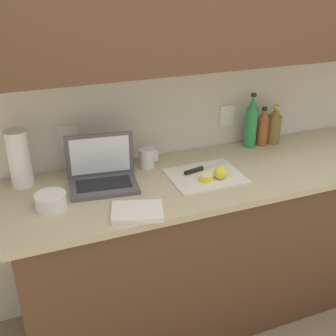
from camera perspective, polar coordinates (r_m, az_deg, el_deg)
ground_plane at (r=2.73m, az=6.79°, el=-17.59°), size 12.00×12.00×0.00m
wall_back at (r=2.22m, az=5.89°, el=17.73°), size 5.20×0.38×2.60m
counter_unit at (r=2.44m, az=7.77°, el=-9.52°), size 2.25×0.64×0.90m
laptop at (r=2.06m, az=-8.89°, el=-0.68°), size 0.35×0.26×0.24m
cutting_board at (r=2.13m, az=5.07°, el=-1.08°), size 0.36×0.30×0.01m
knife at (r=2.17m, az=4.20°, el=-0.18°), size 0.27×0.09×0.02m
lemon_half_cut at (r=2.07m, az=5.21°, el=-1.33°), size 0.06×0.06×0.03m
lemon_whole_beside at (r=2.09m, az=7.10°, el=-0.62°), size 0.06×0.06×0.06m
bottle_green_soda at (r=2.57m, az=14.15°, el=5.54°), size 0.08×0.08×0.23m
bottle_oil_tall at (r=2.52m, az=12.70°, el=5.32°), size 0.07×0.07×0.23m
bottle_water_clear at (r=2.47m, az=11.21°, el=6.03°), size 0.07×0.07×0.32m
measuring_cup at (r=2.21m, az=-2.86°, el=1.36°), size 0.10×0.08×0.10m
bowl_white at (r=1.92m, az=-15.59°, el=-4.29°), size 0.14×0.14×0.07m
paper_towel_roll at (r=2.10m, az=-19.49°, el=1.20°), size 0.10×0.10×0.28m
dish_towel at (r=1.82m, az=-4.17°, el=-5.90°), size 0.26×0.22×0.02m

